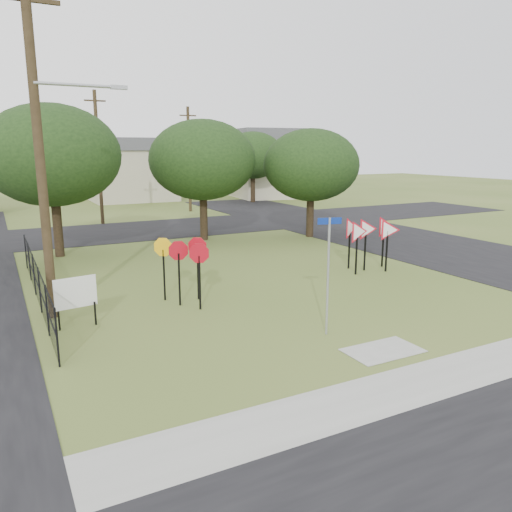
{
  "coord_description": "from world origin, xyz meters",
  "views": [
    {
      "loc": [
        -8.62,
        -11.65,
        5.17
      ],
      "look_at": [
        -0.91,
        3.0,
        1.6
      ],
      "focal_mm": 35.0,
      "sensor_mm": 36.0,
      "label": 1
    }
  ],
  "objects_px": {
    "info_board": "(76,294)",
    "stop_sign_cluster": "(184,256)",
    "street_name_sign": "(328,269)",
    "yield_sign_cluster": "(369,231)"
  },
  "relations": [
    {
      "from": "yield_sign_cluster",
      "to": "info_board",
      "type": "height_order",
      "value": "yield_sign_cluster"
    },
    {
      "from": "street_name_sign",
      "to": "stop_sign_cluster",
      "type": "bearing_deg",
      "value": 118.92
    },
    {
      "from": "street_name_sign",
      "to": "info_board",
      "type": "bearing_deg",
      "value": 148.01
    },
    {
      "from": "stop_sign_cluster",
      "to": "yield_sign_cluster",
      "type": "height_order",
      "value": "yield_sign_cluster"
    },
    {
      "from": "stop_sign_cluster",
      "to": "yield_sign_cluster",
      "type": "distance_m",
      "value": 8.66
    },
    {
      "from": "yield_sign_cluster",
      "to": "info_board",
      "type": "bearing_deg",
      "value": -172.65
    },
    {
      "from": "yield_sign_cluster",
      "to": "info_board",
      "type": "relative_size",
      "value": 1.94
    },
    {
      "from": "stop_sign_cluster",
      "to": "info_board",
      "type": "height_order",
      "value": "stop_sign_cluster"
    },
    {
      "from": "street_name_sign",
      "to": "yield_sign_cluster",
      "type": "xyz_separation_m",
      "value": [
        6.07,
        5.44,
        -0.19
      ]
    },
    {
      "from": "info_board",
      "to": "stop_sign_cluster",
      "type": "bearing_deg",
      "value": 11.66
    }
  ]
}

